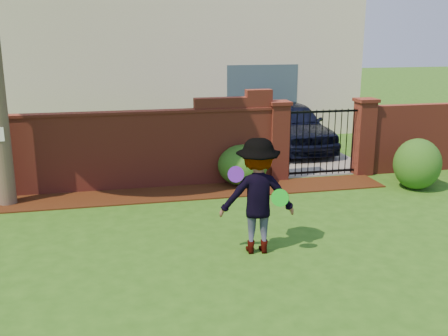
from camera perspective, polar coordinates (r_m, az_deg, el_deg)
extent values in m
cube|color=#2A5816|center=(8.39, -1.29, -9.57)|extent=(80.00, 80.00, 0.01)
cube|color=black|center=(11.39, -9.32, -3.03)|extent=(11.10, 1.08, 0.03)
cube|color=maroon|center=(11.81, -15.51, 1.47)|extent=(8.70, 0.25, 1.70)
cube|color=maroon|center=(11.95, 1.01, 7.03)|extent=(1.80, 0.25, 0.30)
cube|color=maroon|center=(12.07, 3.82, 8.18)|extent=(0.60, 0.25, 0.16)
cube|color=maroon|center=(11.65, -15.80, 5.69)|extent=(8.70, 0.31, 0.06)
cube|color=maroon|center=(14.30, 22.14, 3.16)|extent=(4.00, 0.25, 1.70)
cube|color=maroon|center=(12.41, 5.94, 2.79)|extent=(0.42, 0.42, 1.80)
cube|color=maroon|center=(12.25, 6.06, 7.09)|extent=(0.50, 0.50, 0.08)
cube|color=maroon|center=(13.26, 15.01, 3.14)|extent=(0.42, 0.42, 1.80)
cube|color=maroon|center=(13.12, 15.28, 7.16)|extent=(0.50, 0.50, 0.08)
cylinder|color=black|center=(12.51, 7.20, 2.62)|extent=(0.02, 0.02, 1.60)
cylinder|color=black|center=(12.57, 7.90, 2.65)|extent=(0.02, 0.02, 1.60)
cylinder|color=black|center=(12.62, 8.59, 2.68)|extent=(0.02, 0.02, 1.60)
cylinder|color=black|center=(12.68, 9.27, 2.70)|extent=(0.02, 0.02, 1.60)
cylinder|color=black|center=(12.74, 9.95, 2.73)|extent=(0.02, 0.02, 1.60)
cylinder|color=black|center=(12.81, 10.62, 2.76)|extent=(0.02, 0.02, 1.60)
cylinder|color=black|center=(12.87, 11.28, 2.78)|extent=(0.02, 0.02, 1.60)
cylinder|color=black|center=(12.94, 11.94, 2.81)|extent=(0.02, 0.02, 1.60)
cylinder|color=black|center=(13.00, 12.59, 2.83)|extent=(0.02, 0.02, 1.60)
cylinder|color=black|center=(13.07, 13.23, 2.86)|extent=(0.02, 0.02, 1.60)
cylinder|color=black|center=(13.14, 13.87, 2.88)|extent=(0.02, 0.02, 1.60)
cube|color=black|center=(12.97, 10.47, -0.40)|extent=(1.78, 0.03, 0.05)
cube|color=black|center=(12.68, 10.78, 6.08)|extent=(1.78, 0.03, 0.05)
cube|color=slate|center=(16.65, 5.12, 2.72)|extent=(3.20, 8.00, 0.01)
cube|color=beige|center=(19.67, -5.48, 13.34)|extent=(12.00, 6.00, 6.00)
cube|color=#384C5B|center=(17.44, 4.16, 7.27)|extent=(2.40, 0.12, 2.40)
imported|color=black|center=(15.63, 7.50, 4.55)|extent=(1.89, 4.31, 1.44)
ellipsoid|color=#194E17|center=(11.97, 2.07, 0.31)|extent=(1.15, 1.15, 0.94)
ellipsoid|color=#194E17|center=(12.43, 20.36, 0.42)|extent=(1.04, 1.04, 1.15)
ellipsoid|color=#194E17|center=(12.94, 20.22, 0.13)|extent=(0.88, 0.88, 0.78)
imported|color=gray|center=(8.22, 3.68, -3.15)|extent=(1.28, 0.84, 1.86)
cylinder|color=#5C1BAE|center=(8.01, 1.31, -0.68)|extent=(0.26, 0.13, 0.25)
cylinder|color=green|center=(8.03, 6.13, -3.25)|extent=(0.27, 0.19, 0.28)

